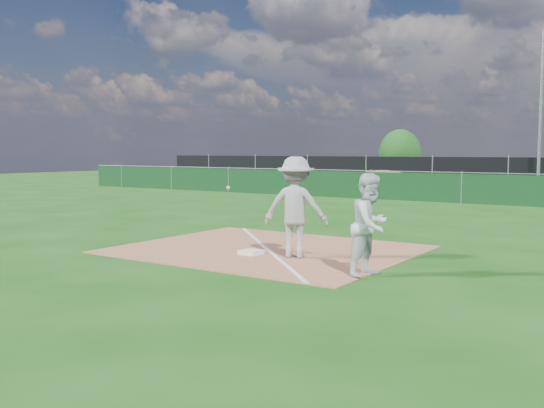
% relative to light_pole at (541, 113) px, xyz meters
% --- Properties ---
extents(ground, '(90.00, 90.00, 0.00)m').
position_rel_light_pole_xyz_m(ground, '(-1.50, -12.70, -4.00)').
color(ground, '#154A0F').
rests_on(ground, ground).
extents(infield_dirt, '(6.00, 5.00, 0.02)m').
position_rel_light_pole_xyz_m(infield_dirt, '(-1.50, -21.70, -3.99)').
color(infield_dirt, '#9B623E').
rests_on(infield_dirt, ground).
extents(foul_line, '(5.01, 5.01, 0.01)m').
position_rel_light_pole_xyz_m(foul_line, '(-1.50, -21.70, -3.98)').
color(foul_line, white).
rests_on(foul_line, infield_dirt).
extents(green_fence, '(44.00, 0.05, 1.20)m').
position_rel_light_pole_xyz_m(green_fence, '(-1.50, -7.70, -3.40)').
color(green_fence, '#0D3216').
rests_on(green_fence, ground).
extents(dirt_mound, '(3.38, 2.60, 1.17)m').
position_rel_light_pole_xyz_m(dirt_mound, '(-6.50, -4.20, -3.42)').
color(dirt_mound, '#99724A').
rests_on(dirt_mound, ground).
extents(black_fence, '(46.00, 0.04, 1.80)m').
position_rel_light_pole_xyz_m(black_fence, '(-1.50, 0.30, -3.10)').
color(black_fence, black).
rests_on(black_fence, ground).
extents(parking_lot, '(46.00, 9.00, 0.01)m').
position_rel_light_pole_xyz_m(parking_lot, '(-1.50, 5.30, -4.00)').
color(parking_lot, black).
rests_on(parking_lot, ground).
extents(light_pole, '(0.16, 0.16, 8.00)m').
position_rel_light_pole_xyz_m(light_pole, '(0.00, 0.00, 0.00)').
color(light_pole, slate).
rests_on(light_pole, ground).
extents(first_base, '(0.44, 0.44, 0.08)m').
position_rel_light_pole_xyz_m(first_base, '(-1.39, -22.43, -3.94)').
color(first_base, white).
rests_on(first_base, infield_dirt).
extents(play_at_first, '(2.47, 1.10, 2.00)m').
position_rel_light_pole_xyz_m(play_at_first, '(-0.45, -22.22, -2.98)').
color(play_at_first, '#AFAFB2').
rests_on(play_at_first, infield_dirt).
extents(runner, '(0.78, 0.94, 1.76)m').
position_rel_light_pole_xyz_m(runner, '(1.51, -22.98, -3.12)').
color(runner, silver).
rests_on(runner, ground).
extents(car_left, '(4.53, 2.47, 1.46)m').
position_rel_light_pole_xyz_m(car_left, '(-6.63, 4.54, -3.26)').
color(car_left, '#98999F').
rests_on(car_left, parking_lot).
extents(car_mid, '(4.09, 1.63, 1.32)m').
position_rel_light_pole_xyz_m(car_mid, '(-3.75, 4.61, -3.33)').
color(car_mid, black).
rests_on(car_mid, parking_lot).
extents(tree_left, '(3.15, 3.15, 3.74)m').
position_rel_light_pole_xyz_m(tree_left, '(-11.67, 10.82, -2.08)').
color(tree_left, '#382316').
rests_on(tree_left, ground).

